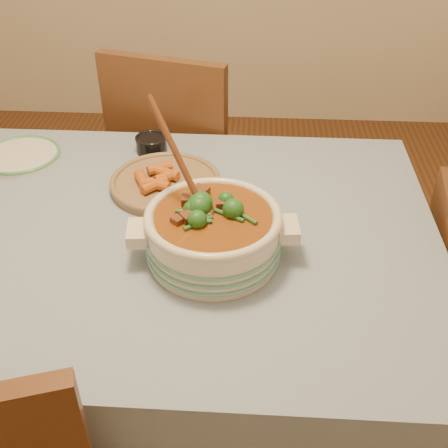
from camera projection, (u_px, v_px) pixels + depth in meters
The scene contains 7 objects.
floor at pixel (142, 405), 1.92m from camera, with size 4.50×4.50×0.00m, color #4B2715.
dining_table at pixel (121, 255), 1.52m from camera, with size 1.68×1.08×0.76m.
stew_casserole at pixel (213, 230), 1.33m from camera, with size 0.41×0.34×0.38m.
white_plate at pixel (21, 156), 1.75m from camera, with size 0.32×0.32×0.02m.
condiment_bowl at pixel (151, 143), 1.78m from camera, with size 0.10×0.10×0.05m.
fried_plate at pixel (165, 181), 1.62m from camera, with size 0.34×0.34×0.05m.
chair_far at pixel (179, 155), 2.18m from camera, with size 0.56×0.56×0.98m.
Camera 1 is at (0.35, -1.15, 1.64)m, focal length 45.00 mm.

